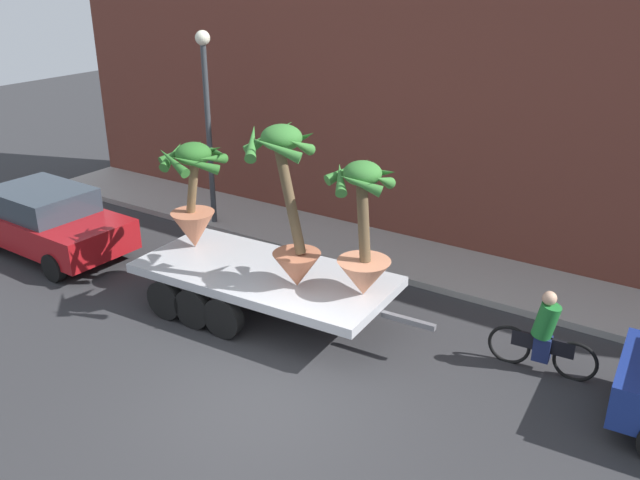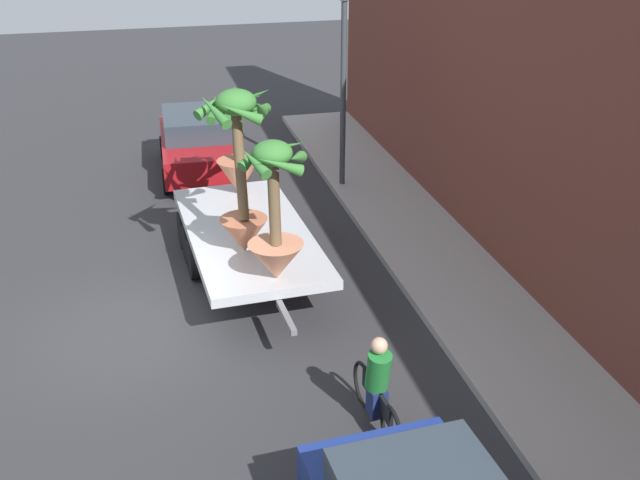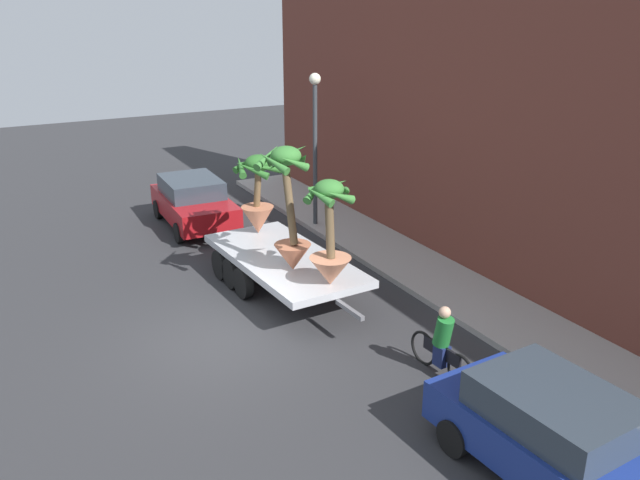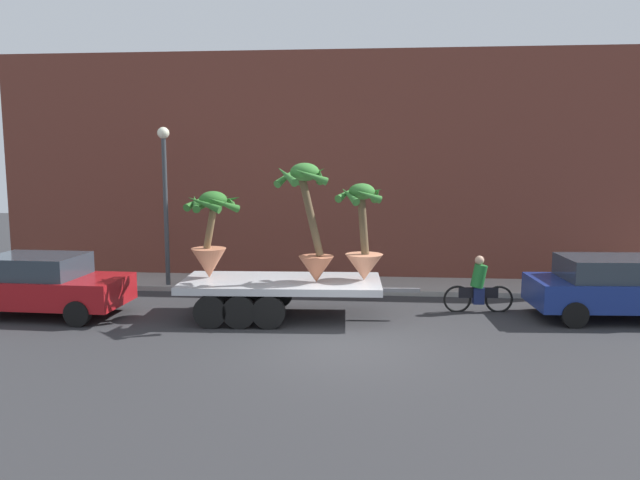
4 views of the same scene
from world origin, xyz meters
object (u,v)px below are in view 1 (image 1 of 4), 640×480
(potted_palm_middle, at_px, (290,213))
(cyclist, at_px, (544,336))
(flatbed_trailer, at_px, (254,278))
(potted_palm_rear, at_px, (194,198))
(trailing_car, at_px, (48,220))
(street_lamp, at_px, (207,104))
(potted_palm_front, at_px, (363,241))

(potted_palm_middle, bearing_deg, cyclist, 15.92)
(flatbed_trailer, xyz_separation_m, cyclist, (5.36, 1.05, -0.08))
(cyclist, bearing_deg, potted_palm_rear, -172.46)
(potted_palm_rear, height_order, trailing_car, potted_palm_rear)
(flatbed_trailer, distance_m, trailing_car, 5.93)
(cyclist, relative_size, trailing_car, 0.44)
(potted_palm_middle, height_order, street_lamp, street_lamp)
(potted_palm_front, distance_m, cyclist, 3.43)
(potted_palm_middle, xyz_separation_m, trailing_car, (-6.94, -0.17, -1.56))
(potted_palm_middle, distance_m, potted_palm_front, 1.40)
(potted_palm_front, relative_size, street_lamp, 0.51)
(cyclist, xyz_separation_m, street_lamp, (-9.14, 2.00, 2.56))
(flatbed_trailer, relative_size, trailing_car, 1.45)
(potted_palm_front, bearing_deg, trailing_car, -176.22)
(cyclist, height_order, street_lamp, street_lamp)
(potted_palm_rear, xyz_separation_m, trailing_car, (-4.32, -0.49, -1.25))
(potted_palm_front, xyz_separation_m, trailing_car, (-8.23, -0.54, -1.18))
(potted_palm_rear, distance_m, cyclist, 7.15)
(street_lamp, bearing_deg, potted_palm_middle, -33.97)
(flatbed_trailer, relative_size, potted_palm_front, 2.48)
(potted_palm_middle, xyz_separation_m, cyclist, (4.33, 1.24, -1.72))
(potted_palm_rear, xyz_separation_m, potted_palm_front, (3.91, 0.06, -0.07))
(potted_palm_front, bearing_deg, street_lamp, 154.84)
(trailing_car, bearing_deg, potted_palm_middle, 1.42)
(potted_palm_front, height_order, cyclist, potted_palm_front)
(potted_palm_middle, xyz_separation_m, potted_palm_front, (1.29, 0.37, -0.38))
(potted_palm_front, height_order, street_lamp, street_lamp)
(flatbed_trailer, bearing_deg, potted_palm_middle, -10.16)
(potted_palm_rear, relative_size, potted_palm_front, 0.91)
(potted_palm_middle, relative_size, potted_palm_front, 1.21)
(flatbed_trailer, bearing_deg, potted_palm_rear, 175.23)
(potted_palm_rear, bearing_deg, cyclist, 7.54)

